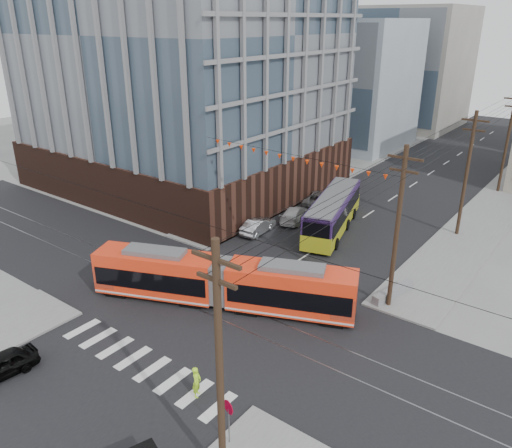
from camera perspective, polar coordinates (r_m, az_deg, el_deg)
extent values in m
plane|color=slate|center=(31.18, -8.58, -12.79)|extent=(160.00, 160.00, 0.00)
cube|color=#381E16|center=(57.51, -8.68, 18.58)|extent=(30.00, 25.00, 28.60)
cube|color=#8C99A5|center=(78.56, 10.08, 15.55)|extent=(18.00, 16.00, 18.00)
cube|color=gray|center=(95.52, 17.61, 16.64)|extent=(16.00, 18.00, 20.00)
cylinder|color=black|center=(19.67, -4.17, -16.47)|extent=(0.30, 0.30, 11.00)
imported|color=black|center=(30.92, -27.23, -14.20)|extent=(2.03, 4.06, 1.33)
imported|color=#B6BBC0|center=(44.71, 0.23, -0.21)|extent=(1.79, 4.22, 1.35)
imported|color=#BEBEBE|center=(47.53, 4.41, 1.12)|extent=(3.06, 4.96, 1.34)
imported|color=gray|center=(51.85, 7.28, 2.89)|extent=(3.45, 5.60, 1.45)
imported|color=#BAFF25|center=(26.57, -6.80, -17.47)|extent=(0.63, 0.74, 1.72)
cube|color=gray|center=(35.85, 15.36, -7.63)|extent=(1.77, 3.95, 0.77)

